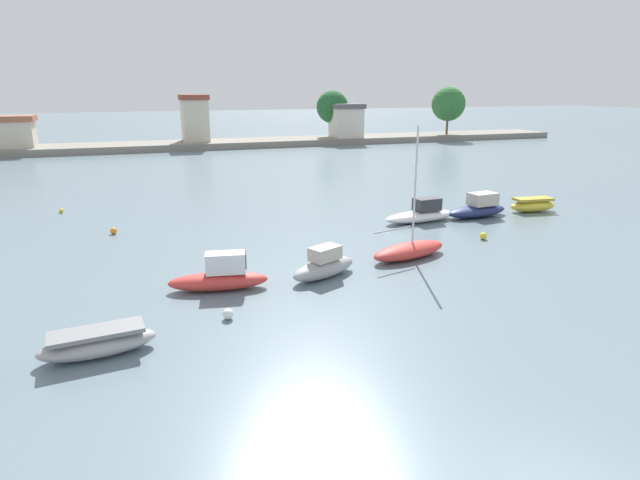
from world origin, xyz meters
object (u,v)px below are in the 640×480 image
object	(u,v)px
moored_boat_3	(324,266)
mooring_buoy_0	(114,231)
mooring_buoy_2	(483,236)
mooring_buoy_3	(61,211)
moored_boat_6	(478,208)
moored_boat_2	(220,277)
mooring_buoy_1	(228,314)
moored_boat_5	(422,214)
moored_boat_4	(409,250)
moored_boat_1	(98,343)
moored_boat_7	(533,205)

from	to	relation	value
moored_boat_3	mooring_buoy_0	bearing A→B (deg)	105.71
mooring_buoy_0	mooring_buoy_2	world-z (taller)	mooring_buoy_2
moored_boat_3	mooring_buoy_2	bearing A→B (deg)	-9.74
moored_boat_3	mooring_buoy_3	distance (m)	22.12
moored_boat_3	moored_boat_6	bearing A→B (deg)	4.53
moored_boat_2	moored_boat_3	xyz separation A→B (m)	(4.70, -0.05, -0.03)
mooring_buoy_1	mooring_buoy_3	bearing A→B (deg)	110.37
moored_boat_3	moored_boat_5	world-z (taller)	moored_boat_5
moored_boat_4	moored_boat_5	world-z (taller)	moored_boat_4
moored_boat_1	moored_boat_6	world-z (taller)	moored_boat_6
moored_boat_5	moored_boat_7	distance (m)	8.75
moored_boat_1	mooring_buoy_2	xyz separation A→B (m)	(19.99, 7.12, -0.21)
moored_boat_2	moored_boat_5	distance (m)	16.01
mooring_buoy_0	mooring_buoy_3	world-z (taller)	mooring_buoy_0
moored_boat_7	moored_boat_4	bearing A→B (deg)	-147.50
moored_boat_2	moored_boat_4	size ratio (longest dim) A/B	0.66
moored_boat_7	mooring_buoy_3	xyz separation A→B (m)	(-30.95, 10.59, -0.31)
mooring_buoy_0	moored_boat_3	bearing A→B (deg)	-50.07
moored_boat_1	moored_boat_4	size ratio (longest dim) A/B	0.57
moored_boat_6	moored_boat_7	bearing A→B (deg)	-6.22
moored_boat_4	mooring_buoy_0	bearing A→B (deg)	130.85
moored_boat_7	mooring_buoy_2	world-z (taller)	moored_boat_7
mooring_buoy_1	moored_boat_3	bearing A→B (deg)	31.79
moored_boat_5	moored_boat_6	distance (m)	4.26
moored_boat_4	mooring_buoy_3	xyz separation A→B (m)	(-17.78, 16.88, -0.28)
moored_boat_3	mooring_buoy_1	distance (m)	5.81
moored_boat_3	moored_boat_7	world-z (taller)	moored_boat_3
moored_boat_5	moored_boat_7	xyz separation A→B (m)	(8.75, -0.10, -0.04)
mooring_buoy_1	mooring_buoy_2	size ratio (longest dim) A/B	1.00
moored_boat_7	moored_boat_1	bearing A→B (deg)	-149.76
moored_boat_1	mooring_buoy_1	world-z (taller)	moored_boat_1
moored_boat_5	mooring_buoy_3	distance (m)	24.55
moored_boat_5	moored_boat_6	world-z (taller)	moored_boat_6
mooring_buoy_0	mooring_buoy_3	xyz separation A→B (m)	(-3.54, 7.04, -0.04)
moored_boat_4	mooring_buoy_1	size ratio (longest dim) A/B	15.95
moored_boat_5	mooring_buoy_0	xyz separation A→B (m)	(-18.66, 3.45, -0.31)
moored_boat_1	mooring_buoy_3	world-z (taller)	moored_boat_1
moored_boat_6	moored_boat_7	world-z (taller)	moored_boat_6
moored_boat_6	mooring_buoy_1	bearing A→B (deg)	-156.23
mooring_buoy_1	mooring_buoy_2	bearing A→B (deg)	20.44
moored_boat_5	moored_boat_4	bearing A→B (deg)	-129.85
moored_boat_5	moored_boat_6	size ratio (longest dim) A/B	1.11
moored_boat_4	mooring_buoy_1	xyz separation A→B (m)	(-9.94, -4.24, -0.22)
moored_boat_2	mooring_buoy_0	bearing A→B (deg)	122.67
mooring_buoy_3	moored_boat_3	bearing A→B (deg)	-54.74
moored_boat_2	mooring_buoy_1	world-z (taller)	moored_boat_2
moored_boat_2	mooring_buoy_3	xyz separation A→B (m)	(-8.07, 18.01, -0.41)
mooring_buoy_2	moored_boat_4	bearing A→B (deg)	-164.46
moored_boat_6	mooring_buoy_3	size ratio (longest dim) A/B	15.74
moored_boat_7	mooring_buoy_3	world-z (taller)	moored_boat_7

